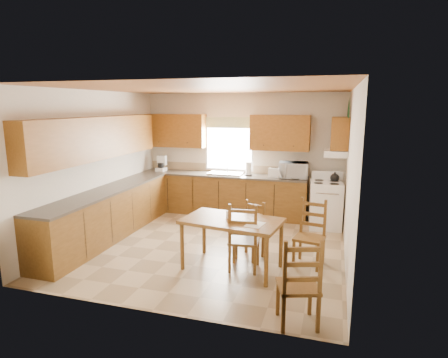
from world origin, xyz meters
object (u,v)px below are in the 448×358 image
(chair_near_left, at_px, (244,236))
(dining_table, at_px, (232,244))
(microwave, at_px, (293,170))
(chair_far_left, at_px, (250,231))
(stove, at_px, (325,205))
(chair_near_right, at_px, (298,281))
(chair_far_right, at_px, (309,234))

(chair_near_left, bearing_deg, dining_table, 2.01)
(dining_table, height_order, chair_near_left, chair_near_left)
(microwave, xyz_separation_m, chair_far_left, (-0.42, -2.27, -0.63))
(stove, xyz_separation_m, dining_table, (-1.28, -2.40, -0.07))
(dining_table, height_order, chair_far_left, chair_far_left)
(microwave, distance_m, chair_far_left, 2.39)
(microwave, bearing_deg, chair_near_right, -87.78)
(chair_near_right, xyz_separation_m, chair_far_right, (0.01, 1.65, -0.02))
(chair_near_right, bearing_deg, microwave, -100.64)
(chair_far_left, bearing_deg, chair_near_left, -69.10)
(stove, relative_size, chair_far_right, 0.90)
(microwave, bearing_deg, stove, -30.73)
(chair_near_left, bearing_deg, chair_far_right, -160.78)
(dining_table, xyz_separation_m, chair_far_right, (1.11, 0.44, 0.12))
(chair_near_left, bearing_deg, stove, -119.86)
(chair_near_right, bearing_deg, chair_far_left, -78.96)
(stove, bearing_deg, chair_near_right, -98.92)
(stove, bearing_deg, microwave, 148.42)
(chair_near_left, height_order, chair_far_right, chair_near_left)
(chair_near_left, bearing_deg, microwave, -103.56)
(stove, xyz_separation_m, chair_far_right, (-0.18, -1.96, 0.05))
(stove, xyz_separation_m, chair_far_left, (-1.11, -1.94, -0.00))
(chair_far_left, bearing_deg, dining_table, -90.95)
(chair_near_right, height_order, chair_far_right, chair_near_right)
(dining_table, bearing_deg, chair_far_right, 29.75)
(microwave, relative_size, dining_table, 0.39)
(dining_table, relative_size, chair_near_right, 1.38)
(microwave, relative_size, chair_far_left, 0.61)
(chair_near_right, distance_m, chair_far_right, 1.65)
(stove, height_order, chair_far_left, stove)
(chair_near_left, height_order, chair_near_right, chair_near_right)
(stove, height_order, microwave, microwave)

